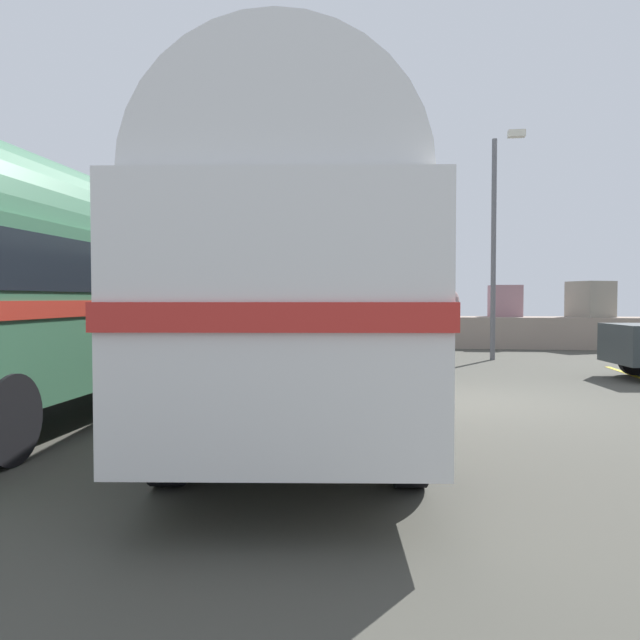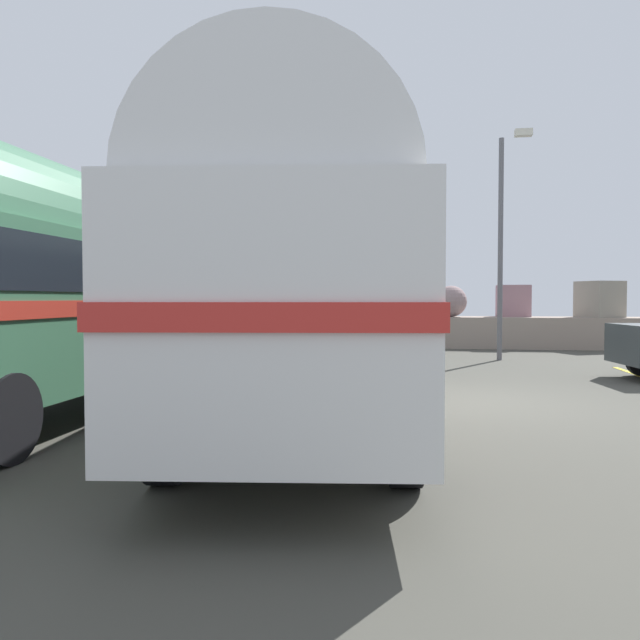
# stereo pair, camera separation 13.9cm
# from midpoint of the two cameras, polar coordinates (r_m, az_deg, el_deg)

# --- Properties ---
(ground) EXTENTS (32.00, 26.00, 0.02)m
(ground) POSITION_cam_midpoint_polar(r_m,az_deg,el_deg) (10.74, 13.62, -7.37)
(ground) COLOR #414139
(breakwater) EXTENTS (31.36, 2.20, 2.44)m
(breakwater) POSITION_cam_midpoint_polar(r_m,az_deg,el_deg) (22.40, 10.86, -0.51)
(breakwater) COLOR gray
(breakwater) RESTS_ON ground
(vintage_coach) EXTENTS (3.39, 8.80, 3.70)m
(vintage_coach) POSITION_cam_midpoint_polar(r_m,az_deg,el_deg) (8.25, -1.15, 4.09)
(vintage_coach) COLOR black
(vintage_coach) RESTS_ON ground
(second_coach) EXTENTS (2.53, 8.61, 3.70)m
(second_coach) POSITION_cam_midpoint_polar(r_m,az_deg,el_deg) (9.89, -23.55, 3.58)
(second_coach) COLOR black
(second_coach) RESTS_ON ground
(lamp_post) EXTENTS (0.73, 1.06, 6.20)m
(lamp_post) POSITION_cam_midpoint_polar(r_m,az_deg,el_deg) (17.90, 16.88, 7.55)
(lamp_post) COLOR #5B5B60
(lamp_post) RESTS_ON ground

